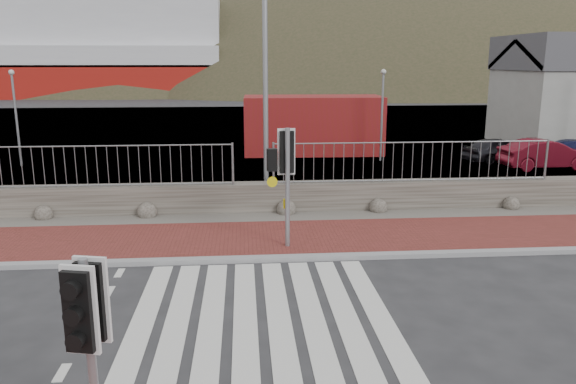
{
  "coord_description": "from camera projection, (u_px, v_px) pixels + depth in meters",
  "views": [
    {
      "loc": [
        -0.28,
        -9.16,
        4.48
      ],
      "look_at": [
        0.7,
        3.0,
        1.62
      ],
      "focal_mm": 35.0,
      "sensor_mm": 36.0,
      "label": 1
    }
  ],
  "objects": [
    {
      "name": "water",
      "position": [
        245.0,
        97.0,
        70.98
      ],
      "size": [
        220.0,
        50.0,
        0.05
      ],
      "primitive_type": "cube",
      "color": "#3F4C54",
      "rests_on": "ground"
    },
    {
      "name": "car_b",
      "position": [
        546.0,
        154.0,
        23.74
      ],
      "size": [
        3.88,
        1.53,
        1.26
      ],
      "primitive_type": "imported",
      "rotation": [
        0.0,
        0.0,
        1.62
      ],
      "color": "#5E0D1A",
      "rests_on": "ground"
    },
    {
      "name": "car_a",
      "position": [
        497.0,
        150.0,
        25.4
      ],
      "size": [
        3.53,
        2.25,
        1.12
      ],
      "primitive_type": "imported",
      "rotation": [
        0.0,
        0.0,
        1.88
      ],
      "color": "black",
      "rests_on": "ground"
    },
    {
      "name": "streetlight",
      "position": [
        270.0,
        43.0,
        16.71
      ],
      "size": [
        1.88,
        0.29,
        8.88
      ],
      "rotation": [
        0.0,
        0.0,
        0.05
      ],
      "color": "gray",
      "rests_on": "ground"
    },
    {
      "name": "shipping_container",
      "position": [
        313.0,
        125.0,
        27.69
      ],
      "size": [
        6.79,
        2.99,
        2.8
      ],
      "primitive_type": "cube",
      "rotation": [
        0.0,
        0.0,
        -0.03
      ],
      "color": "maroon",
      "rests_on": "ground"
    },
    {
      "name": "stone_wall",
      "position": [
        254.0,
        198.0,
        16.92
      ],
      "size": [
        40.0,
        0.6,
        0.9
      ],
      "primitive_type": "cube",
      "color": "#47423A",
      "rests_on": "ground"
    },
    {
      "name": "ground",
      "position": [
        262.0,
        320.0,
        9.93
      ],
      "size": [
        220.0,
        220.0,
        0.0
      ],
      "primitive_type": "plane",
      "color": "#28282B",
      "rests_on": "ground"
    },
    {
      "name": "railing",
      "position": [
        253.0,
        154.0,
        16.46
      ],
      "size": [
        18.07,
        0.07,
        1.22
      ],
      "color": "gray",
      "rests_on": "stone_wall"
    },
    {
      "name": "sidewalk_far",
      "position": [
        256.0,
        239.0,
        14.29
      ],
      "size": [
        40.0,
        3.0,
        0.08
      ],
      "primitive_type": "cube",
      "color": "maroon",
      "rests_on": "ground"
    },
    {
      "name": "ferry",
      "position": [
        53.0,
        54.0,
        72.69
      ],
      "size": [
        50.0,
        16.0,
        20.0
      ],
      "color": "maroon",
      "rests_on": "ground"
    },
    {
      "name": "kerb_far",
      "position": [
        258.0,
        259.0,
        12.83
      ],
      "size": [
        40.0,
        0.25,
        0.12
      ],
      "primitive_type": "cube",
      "color": "gray",
      "rests_on": "ground"
    },
    {
      "name": "zebra_crossing",
      "position": [
        262.0,
        320.0,
        9.93
      ],
      "size": [
        4.62,
        5.6,
        0.01
      ],
      "color": "silver",
      "rests_on": "ground"
    },
    {
      "name": "hills_backdrop",
      "position": [
        284.0,
        218.0,
        101.03
      ],
      "size": [
        254.0,
        90.0,
        100.0
      ],
      "color": "#31341F",
      "rests_on": "ground"
    },
    {
      "name": "gravel_strip",
      "position": [
        254.0,
        218.0,
        16.24
      ],
      "size": [
        40.0,
        1.5,
        0.06
      ],
      "primitive_type": "cube",
      "color": "#59544C",
      "rests_on": "ground"
    },
    {
      "name": "traffic_signal_near",
      "position": [
        88.0,
        322.0,
        5.8
      ],
      "size": [
        0.4,
        0.29,
        2.54
      ],
      "rotation": [
        0.0,
        0.0,
        -0.23
      ],
      "color": "gray",
      "rests_on": "ground"
    },
    {
      "name": "quay",
      "position": [
        247.0,
        130.0,
        37.01
      ],
      "size": [
        120.0,
        40.0,
        0.5
      ],
      "primitive_type": "cube",
      "color": "#4C4C4F",
      "rests_on": "ground"
    },
    {
      "name": "traffic_signal_far",
      "position": [
        286.0,
        162.0,
        13.2
      ],
      "size": [
        0.72,
        0.3,
        2.96
      ],
      "rotation": [
        0.0,
        0.0,
        3.26
      ],
      "color": "gray",
      "rests_on": "ground"
    }
  ]
}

